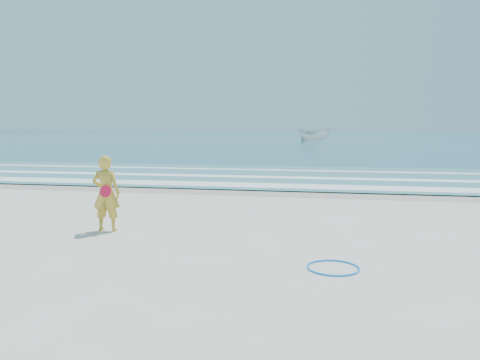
# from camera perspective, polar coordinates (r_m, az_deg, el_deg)

# --- Properties ---
(ground) EXTENTS (400.00, 400.00, 0.00)m
(ground) POSITION_cam_1_polar(r_m,az_deg,el_deg) (8.32, -9.18, -9.99)
(ground) COLOR silver
(ground) RESTS_ON ground
(wet_sand) EXTENTS (400.00, 2.40, 0.00)m
(wet_sand) POSITION_cam_1_polar(r_m,az_deg,el_deg) (16.87, 1.36, -1.36)
(wet_sand) COLOR #B2A893
(wet_sand) RESTS_ON ground
(ocean) EXTENTS (400.00, 190.00, 0.04)m
(ocean) POSITION_cam_1_polar(r_m,az_deg,el_deg) (112.53, 9.56, 5.46)
(ocean) COLOR #19727F
(ocean) RESTS_ON ground
(shallow) EXTENTS (400.00, 10.00, 0.01)m
(shallow) POSITION_cam_1_polar(r_m,az_deg,el_deg) (21.77, 3.55, 0.58)
(shallow) COLOR #59B7AD
(shallow) RESTS_ON ocean
(foam_near) EXTENTS (400.00, 1.40, 0.01)m
(foam_near) POSITION_cam_1_polar(r_m,az_deg,el_deg) (18.13, 2.04, -0.63)
(foam_near) COLOR white
(foam_near) RESTS_ON shallow
(foam_mid) EXTENTS (400.00, 0.90, 0.01)m
(foam_mid) POSITION_cam_1_polar(r_m,az_deg,el_deg) (20.98, 3.27, 0.37)
(foam_mid) COLOR white
(foam_mid) RESTS_ON shallow
(foam_far) EXTENTS (400.00, 0.60, 0.01)m
(foam_far) POSITION_cam_1_polar(r_m,az_deg,el_deg) (24.24, 4.31, 1.22)
(foam_far) COLOR white
(foam_far) RESTS_ON shallow
(hoop) EXTENTS (1.05, 1.05, 0.03)m
(hoop) POSITION_cam_1_polar(r_m,az_deg,el_deg) (8.07, 11.28, -10.43)
(hoop) COLOR #0D91F9
(hoop) RESTS_ON ground
(boat) EXTENTS (5.15, 3.38, 1.86)m
(boat) POSITION_cam_1_polar(r_m,az_deg,el_deg) (68.19, 9.08, 5.49)
(boat) COLOR silver
(boat) RESTS_ON ocean
(woman) EXTENTS (0.67, 0.48, 1.71)m
(woman) POSITION_cam_1_polar(r_m,az_deg,el_deg) (10.91, -16.01, -1.56)
(woman) COLOR gold
(woman) RESTS_ON ground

